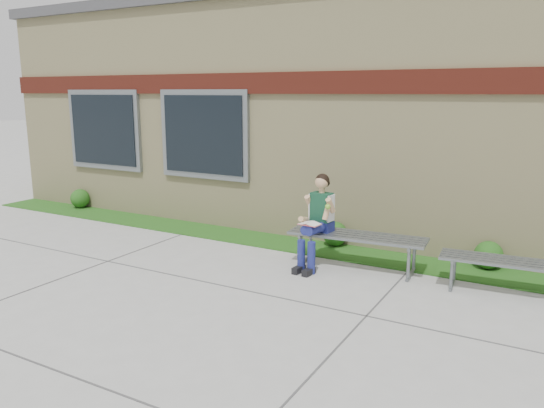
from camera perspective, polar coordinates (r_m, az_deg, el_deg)
The scene contains 9 objects.
ground at distance 6.11m, azimuth -0.58°, elevation -11.78°, with size 80.00×80.00×0.00m, color #9E9E99.
grass_strip at distance 8.32m, azimuth 8.40°, elevation -5.28°, with size 16.00×0.80×0.02m, color #264E14.
school_building at distance 11.19m, azimuth 15.06°, elevation 9.75°, with size 16.20×6.22×4.20m.
bench_left at distance 7.57m, azimuth 9.10°, elevation -4.09°, with size 1.95×0.69×0.50m.
bench_right at distance 7.18m, azimuth 24.30°, elevation -6.32°, with size 1.71×0.61×0.43m.
girl at distance 7.50m, azimuth 4.88°, elevation -1.51°, with size 0.45×0.77×1.33m.
shrub_west at distance 12.07m, azimuth -19.94°, elevation 0.57°, with size 0.40×0.40×0.40m, color #264E14.
shrub_mid at distance 8.61m, azimuth 6.79°, elevation -3.20°, with size 0.39×0.39×0.39m, color #264E14.
shrub_east at distance 8.06m, azimuth 22.26°, elevation -5.10°, with size 0.39×0.39×0.39m, color #264E14.
Camera 1 is at (2.78, -4.85, 2.46)m, focal length 35.00 mm.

